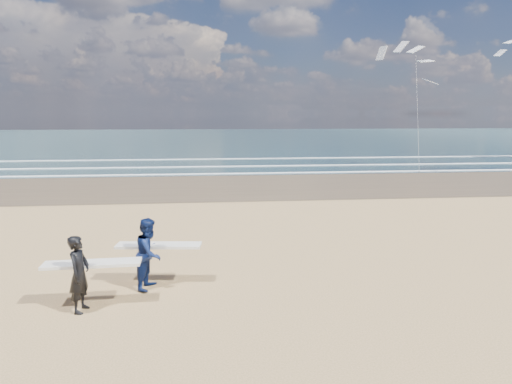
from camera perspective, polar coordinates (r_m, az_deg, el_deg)
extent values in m
cube|color=brown|center=(33.97, 25.56, 1.34)|extent=(220.00, 12.00, 0.01)
cube|color=#1A3239|center=(84.62, 6.11, 6.72)|extent=(220.00, 100.00, 0.02)
cube|color=white|center=(38.10, 21.82, 2.48)|extent=(220.00, 0.50, 0.05)
cube|color=white|center=(42.28, 18.87, 3.31)|extent=(220.00, 0.50, 0.05)
cube|color=white|center=(48.22, 15.64, 4.21)|extent=(220.00, 0.50, 0.05)
imported|color=black|center=(11.09, -21.22, -9.52)|extent=(0.52, 0.70, 1.76)
cube|color=white|center=(11.32, -19.81, -8.41)|extent=(2.22, 0.60, 0.07)
imported|color=#0D1B49|center=(12.00, -13.17, -7.47)|extent=(0.90, 1.04, 1.83)
cube|color=white|center=(12.28, -12.06, -6.53)|extent=(2.24, 0.75, 0.07)
cube|color=slate|center=(36.93, 19.74, 2.40)|extent=(0.12, 0.12, 0.10)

